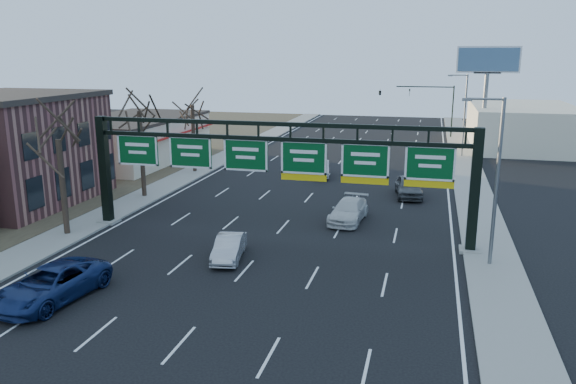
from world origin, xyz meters
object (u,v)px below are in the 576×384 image
(car_silver_sedan, at_px, (229,248))
(car_white_wagon, at_px, (349,211))
(sign_gantry, at_px, (277,164))
(car_blue_suv, at_px, (52,284))

(car_silver_sedan, height_order, car_white_wagon, car_white_wagon)
(sign_gantry, bearing_deg, car_white_wagon, 48.96)
(car_silver_sedan, xyz_separation_m, car_white_wagon, (5.37, 8.94, 0.07))
(car_silver_sedan, distance_m, car_white_wagon, 10.43)
(car_white_wagon, bearing_deg, sign_gantry, -126.12)
(car_white_wagon, bearing_deg, car_silver_sedan, -116.07)
(car_blue_suv, distance_m, car_white_wagon, 19.70)
(car_silver_sedan, relative_size, car_white_wagon, 0.80)
(sign_gantry, height_order, car_silver_sedan, sign_gantry)
(car_white_wagon, bearing_deg, car_blue_suv, -120.54)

